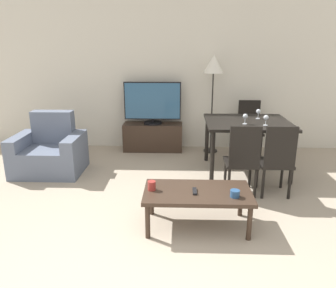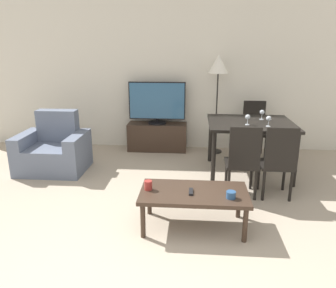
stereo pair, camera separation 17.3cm
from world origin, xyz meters
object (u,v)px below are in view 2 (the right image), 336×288
Objects in this scene: remote_primary at (191,192)px; cup_white_near at (148,185)px; tv_stand at (157,137)px; wine_glass_left at (269,119)px; dining_table at (250,128)px; dining_chair_near at (243,159)px; dining_chair_far at (254,127)px; dining_chair_near_right at (278,160)px; coffee_table at (194,195)px; wine_glass_right at (262,113)px; tv at (157,103)px; wine_glass_center at (248,118)px; cup_colored_far at (231,195)px; armchair at (54,151)px; floor_lamp at (218,69)px.

remote_primary is 1.55× the size of cup_white_near.
wine_glass_left reaches higher than tv_stand.
dining_table is 1.29× the size of dining_chair_near.
dining_chair_far is 1.00× the size of dining_chair_near_right.
wine_glass_right is (0.98, 1.75, 0.52)m from coffee_table.
cup_white_near is at bearing -85.73° from tv_stand.
tv is 1.81m from wine_glass_center.
dining_chair_near_right is 1.06m from wine_glass_right.
tv reaches higher than tv_stand.
tv_stand is 0.95× the size of coffee_table.
wine_glass_right reaches higher than remote_primary.
wine_glass_center is at bearing 78.59° from dining_chair_near.
cup_colored_far is (-0.23, -0.88, -0.06)m from dining_chair_near.
tv_stand is 1.12× the size of dining_chair_near.
cup_colored_far is (-0.65, -0.88, -0.06)m from dining_chair_near_right.
cup_white_near is at bearing 175.17° from remote_primary.
floor_lamp is (2.48, 1.05, 1.15)m from armchair.
dining_chair_far is at bearing 67.46° from coffee_table.
dining_chair_near_right is at bearing 53.59° from cup_colored_far.
coffee_table is at bearing -127.88° from dining_chair_near.
remote_primary is at bearing -128.27° from dining_chair_near.
dining_table is at bearing 1.97° from armchair.
dining_chair_near_right is 0.80m from wine_glass_center.
wine_glass_left reaches higher than cup_white_near.
wine_glass_left is (1.65, -1.26, 0.63)m from tv_stand.
dining_chair_far is 9.97× the size of cup_colored_far.
tv_stand is 1.69m from dining_chair_far.
wine_glass_center is at bearing 76.70° from cup_colored_far.
armchair is 1.05× the size of dining_chair_near_right.
remote_primary is 1.03× the size of wine_glass_left.
dining_chair_near reaches higher than armchair.
armchair is at bearing 176.94° from wine_glass_left.
floor_lamp reaches higher than dining_table.
floor_lamp is 1.15m from wine_glass_right.
armchair is 2.81m from dining_chair_near.
remote_primary is at bearing -112.93° from dining_chair_far.
dining_chair_near reaches higher than wine_glass_left.
cup_white_near is at bearing -42.04° from armchair.
tv_stand is 1.94m from wine_glass_right.
dining_chair_near is (0.59, 0.75, 0.14)m from coffee_table.
tv_stand is 7.13× the size of wine_glass_left.
floor_lamp is at bearing 96.98° from dining_chair_near.
tv is 6.76× the size of wine_glass_center.
wine_glass_center is at bearing -1.87° from armchair.
dining_chair_near is at bearing 75.33° from cup_colored_far.
dining_table is at bearing -34.16° from tv_stand.
dining_chair_near_right is at bearing -70.32° from floor_lamp.
coffee_table is 7.32× the size of remote_primary.
cup_white_near is at bearing -121.42° from dining_chair_far.
tv_stand is 0.62× the size of floor_lamp.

